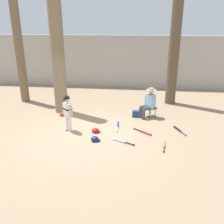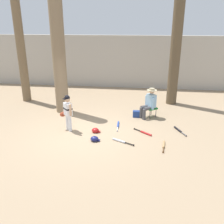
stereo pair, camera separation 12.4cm
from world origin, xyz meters
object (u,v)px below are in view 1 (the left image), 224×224
Objects in this scene: bat_aluminum_silver at (121,141)px; tree_behind_spectator at (174,48)px; tree_near_player at (58,58)px; tree_far_left at (20,58)px; bat_black_composite at (178,130)px; seated_spectator at (149,102)px; folding_stool at (150,108)px; bat_red_barrel at (145,132)px; batting_helmet_red at (95,130)px; bat_wood_tan at (164,145)px; young_ballplayer at (67,111)px; batting_helmet_navy at (95,139)px; bat_blue_youth at (118,125)px; handbag_beside_stool at (136,114)px.

tree_behind_spectator is at bearing 65.07° from bat_aluminum_silver.
tree_near_player reaches higher than tree_far_left.
bat_aluminum_silver and bat_black_composite have the same top height.
bat_black_composite is (1.05, -1.20, -0.61)m from seated_spectator.
bat_black_composite is (-0.02, -3.18, -2.51)m from tree_behind_spectator.
tree_near_player is 9.36× the size of folding_stool.
batting_helmet_red reaches higher than bat_red_barrel.
tree_near_player reaches higher than bat_wood_tan.
seated_spectator is at bearing 29.91° from young_ballplayer.
bat_aluminum_silver is (-0.99, -2.37, -0.33)m from folding_stool.
bat_red_barrel is at bearing 43.79° from bat_aluminum_silver.
batting_helmet_navy is at bearing -33.58° from young_ballplayer.
bat_red_barrel is 2.07× the size of batting_helmet_navy.
young_ballplayer is 3.46m from bat_wood_tan.
bat_blue_youth is (-0.22, 1.27, 0.00)m from bat_aluminum_silver.
bat_aluminum_silver is at bearing -136.21° from bat_red_barrel.
tree_far_left reaches higher than bat_black_composite.
bat_blue_youth is 0.98m from batting_helmet_red.
bat_wood_tan is at bearing -13.49° from young_ballplayer.
batting_helmet_red reaches higher than bat_wood_tan.
tree_far_left is at bearing 137.02° from batting_helmet_navy.
bat_blue_youth is (1.71, 0.59, -0.71)m from young_ballplayer.
bat_aluminum_silver is 0.89× the size of bat_blue_youth.
tree_far_left is (-5.44, 1.54, 1.92)m from handbag_beside_stool.
tree_near_player is 6.33× the size of bat_blue_youth.
young_ballplayer is 3.28m from seated_spectator.
bat_aluminum_silver is at bearing -111.58° from seated_spectator.
bat_black_composite is at bearing 63.65° from bat_wood_tan.
batting_helmet_navy is (1.92, -2.61, -2.18)m from tree_near_player.
young_ballplayer reaches higher than bat_black_composite.
bat_red_barrel is (5.76, -3.09, -2.02)m from tree_far_left.
tree_far_left is 5.78m from bat_blue_youth.
seated_spectator is 2.54m from bat_wood_tan.
tree_far_left is at bearing 148.23° from bat_wood_tan.
folding_stool reaches higher than bat_blue_youth.
young_ballplayer is 3.84× the size of handbag_beside_stool.
handbag_beside_stool is at bearing 101.55° from bat_red_barrel.
tree_far_left reaches higher than bat_red_barrel.
tree_behind_spectator is at bearing 51.35° from batting_helmet_red.
bat_red_barrel is at bearing -28.19° from tree_far_left.
tree_behind_spectator is 5.31m from batting_helmet_red.
tree_behind_spectator is 2.95m from seated_spectator.
bat_aluminum_silver is (2.76, -2.57, -2.23)m from tree_near_player.
young_ballplayer reaches higher than bat_aluminum_silver.
bat_aluminum_silver and bat_blue_youth have the same top height.
tree_near_player is 3.62m from bat_blue_youth.
batting_helmet_navy is at bearing -53.69° from tree_near_player.
bat_blue_youth is at bearing -123.35° from handbag_beside_stool.
bat_wood_tan is 2.37× the size of batting_helmet_red.
bat_aluminum_silver is (-0.91, -2.31, -0.61)m from seated_spectator.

